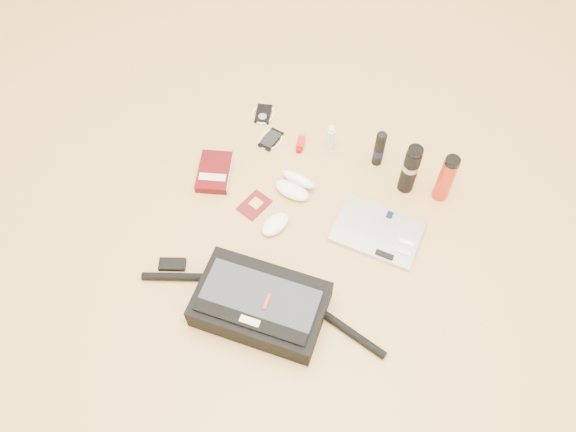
{
  "coord_description": "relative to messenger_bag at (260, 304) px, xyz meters",
  "views": [
    {
      "loc": [
        0.46,
        -0.93,
        1.8
      ],
      "look_at": [
        -0.03,
        0.05,
        0.06
      ],
      "focal_mm": 35.0,
      "sensor_mm": 36.0,
      "label": 1
    }
  ],
  "objects": [
    {
      "name": "messenger_bag",
      "position": [
        0.0,
        0.0,
        0.0
      ],
      "size": [
        0.88,
        0.32,
        0.12
      ],
      "rotation": [
        0.0,
        0.0,
        0.13
      ],
      "color": "black",
      "rests_on": "ground"
    },
    {
      "name": "thermos_black",
      "position": [
        0.26,
        0.71,
        0.06
      ],
      "size": [
        0.07,
        0.07,
        0.23
      ],
      "rotation": [
        0.0,
        0.0,
        0.14
      ],
      "color": "black",
      "rests_on": "ground"
    },
    {
      "name": "sunglasses_case",
      "position": [
        -0.12,
        0.51,
        -0.03
      ],
      "size": [
        0.16,
        0.13,
        0.08
      ],
      "rotation": [
        0.0,
        0.0,
        -0.09
      ],
      "color": "white",
      "rests_on": "ground"
    },
    {
      "name": "inhaler",
      "position": [
        -0.2,
        0.72,
        -0.04
      ],
      "size": [
        0.05,
        0.1,
        0.03
      ],
      "rotation": [
        0.0,
        0.0,
        0.28
      ],
      "color": "#9D1B0F",
      "rests_on": "ground"
    },
    {
      "name": "ground",
      "position": [
        -0.04,
        0.3,
        -0.06
      ],
      "size": [
        4.0,
        4.0,
        0.0
      ],
      "primitive_type": "plane",
      "color": "tan",
      "rests_on": "ground"
    },
    {
      "name": "thermos_red",
      "position": [
        0.39,
        0.74,
        0.06
      ],
      "size": [
        0.06,
        0.06,
        0.23
      ],
      "rotation": [
        0.0,
        0.0,
        -0.03
      ],
      "color": "#AE2713",
      "rests_on": "ground"
    },
    {
      "name": "mouse",
      "position": [
        -0.11,
        0.32,
        -0.04
      ],
      "size": [
        0.1,
        0.14,
        0.04
      ],
      "rotation": [
        0.0,
        0.0,
        -0.26
      ],
      "color": "white",
      "rests_on": "ground"
    },
    {
      "name": "book",
      "position": [
        -0.44,
        0.43,
        -0.04
      ],
      "size": [
        0.19,
        0.22,
        0.04
      ],
      "rotation": [
        0.0,
        0.0,
        0.38
      ],
      "color": "#400708",
      "rests_on": "ground"
    },
    {
      "name": "phone",
      "position": [
        -0.32,
        0.69,
        -0.05
      ],
      "size": [
        0.1,
        0.12,
        0.01
      ],
      "rotation": [
        0.0,
        0.0,
        -0.09
      ],
      "color": "black",
      "rests_on": "ground"
    },
    {
      "name": "aerosol_can",
      "position": [
        0.12,
        0.78,
        0.03
      ],
      "size": [
        0.05,
        0.05,
        0.18
      ],
      "rotation": [
        0.0,
        0.0,
        -0.11
      ],
      "color": "black",
      "rests_on": "ground"
    },
    {
      "name": "ipod",
      "position": [
        -0.41,
        0.8,
        -0.05
      ],
      "size": [
        0.12,
        0.12,
        0.01
      ],
      "rotation": [
        0.0,
        0.0,
        0.33
      ],
      "color": "black",
      "rests_on": "ground"
    },
    {
      "name": "spray_bottle",
      "position": [
        -0.08,
        0.76,
        0.0
      ],
      "size": [
        0.04,
        0.04,
        0.13
      ],
      "rotation": [
        0.0,
        0.0,
        -0.13
      ],
      "color": "#A5C3D9",
      "rests_on": "ground"
    },
    {
      "name": "laptop",
      "position": [
        0.24,
        0.47,
        -0.04
      ],
      "size": [
        0.32,
        0.23,
        0.03
      ],
      "rotation": [
        0.0,
        0.0,
        0.04
      ],
      "color": "#AEAEB1",
      "rests_on": "ground"
    },
    {
      "name": "passport",
      "position": [
        -0.23,
        0.37,
        -0.05
      ],
      "size": [
        0.11,
        0.14,
        0.01
      ],
      "rotation": [
        0.0,
        0.0,
        -0.23
      ],
      "color": "#510D13",
      "rests_on": "ground"
    }
  ]
}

